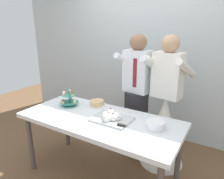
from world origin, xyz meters
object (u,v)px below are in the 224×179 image
Objects in this scene: main_cake_tray at (112,117)px; round_cake at (97,103)px; person_groom at (136,104)px; plate_stack at (155,125)px; dessert_table at (99,124)px; person_bride at (164,122)px; cupcake_stand at (69,100)px.

main_cake_tray reaches higher than round_cake.
main_cake_tray is 0.65m from person_groom.
plate_stack is 0.75m from person_groom.
plate_stack is at bearing 8.60° from dessert_table.
dessert_table is 9.28× the size of plate_stack.
round_cake is (-0.84, 0.19, -0.01)m from plate_stack.
person_bride is at bearing 58.89° from main_cake_tray.
round_cake is at bearing 29.67° from cupcake_stand.
dessert_table is 0.68m from person_groom.
cupcake_stand is 1.19× the size of plate_stack.
person_groom and person_bride have the same top height.
cupcake_stand is 0.53× the size of main_cake_tray.
dessert_table is 0.19m from main_cake_tray.
plate_stack is (1.15, -0.01, -0.04)m from cupcake_stand.
cupcake_stand is at bearing 179.32° from plate_stack.
plate_stack is at bearing -50.60° from person_groom.
cupcake_stand is 0.35m from round_cake.
round_cake reaches higher than dessert_table.
cupcake_stand is at bearing -152.86° from person_bride.
person_groom is (0.14, 0.67, 0.05)m from dessert_table.
plate_stack is at bearing -82.40° from person_bride.
dessert_table is 7.83× the size of cupcake_stand.
main_cake_tray is 0.46m from round_cake.
main_cake_tray is at bearing -121.11° from person_bride.
main_cake_tray is at bearing 6.46° from dessert_table.
person_bride is (0.38, 0.64, -0.24)m from main_cake_tray.
cupcake_stand reaches higher than main_cake_tray.
plate_stack is 0.61m from person_bride.
main_cake_tray reaches higher than plate_stack.
round_cake is (0.31, 0.17, -0.05)m from cupcake_stand.
cupcake_stand is 0.14× the size of person_groom.
person_bride reaches higher than cupcake_stand.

